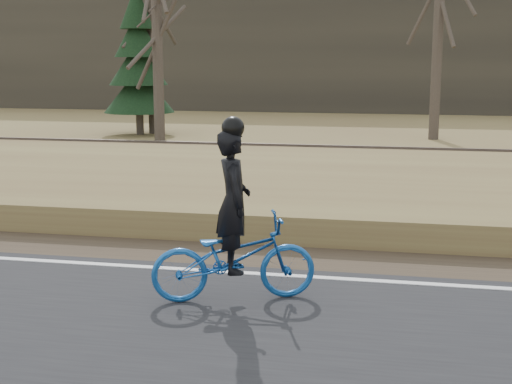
# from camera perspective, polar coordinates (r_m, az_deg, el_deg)

# --- Properties ---
(ground) EXTENTS (120.00, 120.00, 0.00)m
(ground) POSITION_cam_1_polar(r_m,az_deg,el_deg) (9.71, -9.95, -6.58)
(ground) COLOR olive
(ground) RESTS_ON ground
(road) EXTENTS (120.00, 6.00, 0.06)m
(road) POSITION_cam_1_polar(r_m,az_deg,el_deg) (7.57, -16.93, -11.77)
(road) COLOR black
(road) RESTS_ON ground
(edge_line) EXTENTS (120.00, 0.12, 0.01)m
(edge_line) POSITION_cam_1_polar(r_m,az_deg,el_deg) (9.87, -9.54, -5.89)
(edge_line) COLOR silver
(edge_line) RESTS_ON road
(shoulder) EXTENTS (120.00, 1.60, 0.04)m
(shoulder) POSITION_cam_1_polar(r_m,az_deg,el_deg) (10.79, -7.65, -4.64)
(shoulder) COLOR #473A2B
(shoulder) RESTS_ON ground
(embankment) EXTENTS (120.00, 5.00, 0.44)m
(embankment) POSITION_cam_1_polar(r_m,az_deg,el_deg) (13.53, -3.56, -0.53)
(embankment) COLOR olive
(embankment) RESTS_ON ground
(ballast) EXTENTS (120.00, 3.00, 0.45)m
(ballast) POSITION_cam_1_polar(r_m,az_deg,el_deg) (17.18, -0.31, 1.93)
(ballast) COLOR slate
(ballast) RESTS_ON ground
(railroad) EXTENTS (120.00, 2.40, 0.29)m
(railroad) POSITION_cam_1_polar(r_m,az_deg,el_deg) (17.13, -0.31, 2.94)
(railroad) COLOR black
(railroad) RESTS_ON ballast
(treeline_backdrop) EXTENTS (120.00, 4.00, 6.00)m
(treeline_backdrop) POSITION_cam_1_polar(r_m,az_deg,el_deg) (38.77, 6.39, 10.93)
(treeline_backdrop) COLOR #383328
(treeline_backdrop) RESTS_ON ground
(cyclist) EXTENTS (2.03, 1.28, 2.15)m
(cyclist) POSITION_cam_1_polar(r_m,az_deg,el_deg) (8.29, -1.80, -4.16)
(cyclist) COLOR #16509C
(cyclist) RESTS_ON road
(bare_tree_left) EXTENTS (0.36, 0.36, 8.63)m
(bare_tree_left) POSITION_cam_1_polar(r_m,az_deg,el_deg) (27.27, -8.41, 13.73)
(bare_tree_left) COLOR #493F35
(bare_tree_left) RESTS_ON ground
(bare_tree_near_left) EXTENTS (0.36, 0.36, 7.11)m
(bare_tree_near_left) POSITION_cam_1_polar(r_m,az_deg,el_deg) (24.61, -7.91, 12.29)
(bare_tree_near_left) COLOR #493F35
(bare_tree_near_left) RESTS_ON ground
(bare_tree_center) EXTENTS (0.36, 0.36, 9.40)m
(bare_tree_center) POSITION_cam_1_polar(r_m,az_deg,el_deg) (25.78, 14.48, 14.54)
(bare_tree_center) COLOR #493F35
(bare_tree_center) RESTS_ON ground
(conifer) EXTENTS (2.60, 2.60, 5.45)m
(conifer) POSITION_cam_1_polar(r_m,az_deg,el_deg) (26.93, -9.41, 10.04)
(conifer) COLOR #493F35
(conifer) RESTS_ON ground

